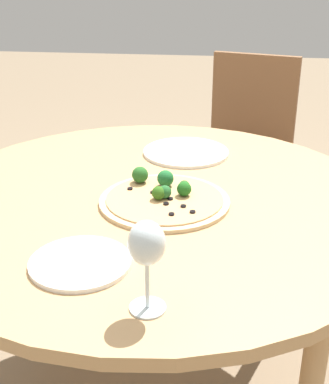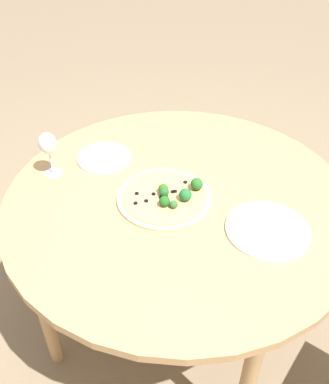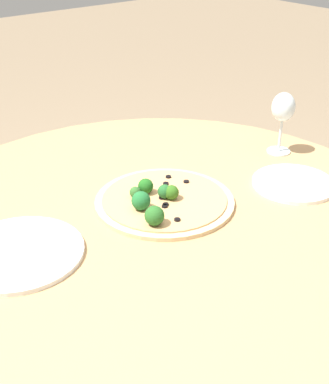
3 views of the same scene
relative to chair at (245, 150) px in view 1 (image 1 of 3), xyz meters
name	(u,v)px [view 1 (image 1 of 3)]	position (x,y,z in m)	size (l,w,h in m)	color
dining_table	(154,216)	(-0.27, -1.00, 0.16)	(1.23, 1.23, 0.71)	tan
chair	(245,150)	(0.00, 0.00, 0.00)	(0.49, 0.49, 0.88)	brown
pizza	(164,197)	(-0.23, -1.04, 0.24)	(0.33, 0.33, 0.06)	#DBBC89
wine_glass	(147,247)	(-0.21, -1.48, 0.35)	(0.07, 0.07, 0.18)	silver
plate_near	(186,152)	(-0.21, -0.68, 0.23)	(0.27, 0.27, 0.01)	white
plate_far	(80,263)	(-0.37, -1.36, 0.23)	(0.21, 0.21, 0.01)	white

